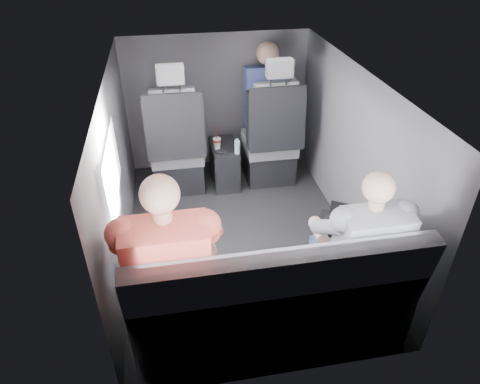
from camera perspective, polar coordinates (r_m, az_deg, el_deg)
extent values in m
plane|color=black|center=(3.60, 0.03, -5.87)|extent=(2.60, 2.60, 0.00)
plane|color=#B2B2AD|center=(2.94, 0.04, 14.96)|extent=(2.60, 2.60, 0.00)
cube|color=#56565B|center=(3.21, -16.01, 1.93)|extent=(0.02, 2.60, 1.35)
cube|color=#56565B|center=(3.47, 14.86, 4.67)|extent=(0.02, 2.60, 1.35)
cube|color=#56565B|center=(4.38, -3.05, 11.84)|extent=(1.80, 0.02, 1.35)
cube|color=#56565B|center=(2.22, 6.17, -13.26)|extent=(1.80, 0.02, 1.35)
cube|color=white|center=(2.83, -16.65, 2.74)|extent=(0.02, 0.75, 0.42)
cube|color=black|center=(3.84, 4.96, 10.59)|extent=(0.35, 0.11, 0.59)
cube|color=black|center=(4.24, -8.20, 2.85)|extent=(0.46, 0.48, 0.30)
cube|color=slate|center=(4.11, -8.43, 5.48)|extent=(0.48, 0.46, 0.14)
cube|color=slate|center=(3.77, -8.73, 9.05)|extent=(0.38, 0.18, 0.61)
cube|color=black|center=(3.79, -12.04, 8.30)|extent=(0.08, 0.21, 0.53)
cube|color=black|center=(3.79, -5.34, 8.94)|extent=(0.08, 0.21, 0.53)
cube|color=black|center=(3.72, -8.66, 8.51)|extent=(0.50, 0.11, 0.58)
cube|color=slate|center=(3.58, -9.30, 15.22)|extent=(0.22, 0.10, 0.15)
cube|color=black|center=(4.34, 3.73, 3.94)|extent=(0.46, 0.48, 0.30)
cube|color=slate|center=(4.22, 3.91, 6.53)|extent=(0.48, 0.46, 0.14)
cube|color=slate|center=(3.89, 4.81, 10.08)|extent=(0.38, 0.18, 0.61)
cube|color=black|center=(3.85, 1.57, 9.48)|extent=(0.08, 0.21, 0.53)
cube|color=black|center=(3.96, 7.92, 9.85)|extent=(0.08, 0.21, 0.53)
cube|color=black|center=(3.83, 5.04, 9.57)|extent=(0.50, 0.11, 0.58)
cube|color=slate|center=(3.70, 5.30, 16.11)|extent=(0.22, 0.10, 0.15)
cube|color=black|center=(4.21, -2.10, 3.74)|extent=(0.24, 0.48, 0.40)
cylinder|color=black|center=(4.00, -2.62, 5.40)|extent=(0.09, 0.09, 0.01)
cylinder|color=black|center=(4.01, -1.05, 5.53)|extent=(0.09, 0.09, 0.01)
cube|color=slate|center=(2.73, 3.98, -15.57)|extent=(1.60, 0.50, 0.45)
cube|color=slate|center=(2.25, 5.83, -12.26)|extent=(1.60, 0.17, 0.47)
cylinder|color=red|center=(4.03, -3.11, 6.87)|extent=(0.07, 0.07, 0.02)
cylinder|color=white|center=(4.02, -3.12, 7.10)|extent=(0.08, 0.08, 0.01)
cylinder|color=red|center=(4.00, -3.14, 7.95)|extent=(0.01, 0.01, 0.12)
cylinder|color=#B0D6EE|center=(3.95, -0.38, 6.02)|extent=(0.05, 0.05, 0.13)
cylinder|color=#B0D6EE|center=(3.92, -0.38, 6.95)|extent=(0.03, 0.03, 0.02)
cube|color=silver|center=(2.60, -8.63, -7.73)|extent=(0.35, 0.30, 0.02)
cube|color=silver|center=(2.58, -8.64, -7.76)|extent=(0.27, 0.20, 0.00)
cube|color=silver|center=(2.64, -8.73, -6.65)|extent=(0.10, 0.08, 0.00)
cube|color=silver|center=(2.42, -8.69, -7.82)|extent=(0.30, 0.17, 0.20)
cube|color=white|center=(2.43, -8.69, -7.74)|extent=(0.26, 0.14, 0.17)
cube|color=black|center=(2.83, 13.83, -4.38)|extent=(0.42, 0.39, 0.02)
cube|color=black|center=(2.82, 13.97, -4.39)|extent=(0.31, 0.26, 0.00)
cube|color=black|center=(2.88, 13.33, -3.35)|extent=(0.12, 0.10, 0.00)
cube|color=black|center=(2.65, 15.39, -4.22)|extent=(0.34, 0.24, 0.23)
cube|color=white|center=(2.66, 15.33, -4.17)|extent=(0.29, 0.20, 0.20)
cube|color=#323337|center=(2.56, -11.83, -11.02)|extent=(0.16, 0.46, 0.14)
cube|color=#323337|center=(2.55, -6.55, -10.54)|extent=(0.16, 0.46, 0.14)
cube|color=#323337|center=(2.94, -11.19, -11.85)|extent=(0.14, 0.14, 0.45)
cube|color=#323337|center=(2.93, -6.58, -11.43)|extent=(0.14, 0.14, 0.45)
cube|color=#CF4F44|center=(2.23, -9.56, -9.55)|extent=(0.42, 0.29, 0.57)
sphere|color=tan|center=(2.00, -10.67, -0.29)|extent=(0.19, 0.19, 0.19)
cylinder|color=tan|center=(2.52, -14.42, -7.26)|extent=(0.12, 0.29, 0.13)
cylinder|color=tan|center=(2.51, -4.76, -6.35)|extent=(0.12, 0.29, 0.13)
cube|color=navy|center=(2.72, 12.39, -8.21)|extent=(0.14, 0.41, 0.12)
cube|color=navy|center=(2.79, 16.33, -7.57)|extent=(0.14, 0.41, 0.12)
cube|color=navy|center=(3.05, 10.32, -9.63)|extent=(0.12, 0.12, 0.45)
cube|color=navy|center=(3.12, 13.91, -9.05)|extent=(0.12, 0.12, 0.45)
cube|color=gray|center=(2.47, 16.87, -6.86)|extent=(0.37, 0.25, 0.51)
sphere|color=#D3A990|center=(2.29, 18.01, 0.60)|extent=(0.17, 0.17, 0.17)
cylinder|color=#D3A990|center=(2.65, 10.46, -5.02)|extent=(0.10, 0.26, 0.11)
cylinder|color=#D3A990|center=(2.79, 17.69, -4.02)|extent=(0.10, 0.26, 0.11)
cube|color=navy|center=(4.22, 3.58, 12.48)|extent=(0.42, 0.27, 0.61)
sphere|color=tan|center=(4.11, 3.72, 17.97)|extent=(0.21, 0.21, 0.21)
cube|color=navy|center=(4.38, 3.27, 9.22)|extent=(0.36, 0.42, 0.13)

